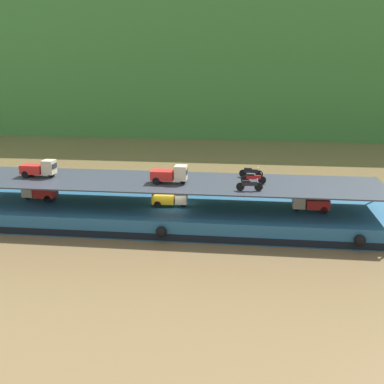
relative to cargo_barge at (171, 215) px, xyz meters
name	(u,v)px	position (x,y,z in m)	size (l,w,h in m)	color
ground_plane	(171,224)	(0.00, 0.02, -0.75)	(400.00, 400.00, 0.00)	brown
hillside_far_bank	(222,29)	(0.00, 58.41, 17.52)	(129.21, 32.85, 32.43)	#387533
cargo_barge	(171,215)	(0.00, 0.00, 0.00)	(33.85, 8.36, 1.50)	#23567A
cargo_rack	(171,182)	(0.00, 0.02, 2.69)	(32.25, 6.94, 2.00)	#2D333D
mini_truck_lower_stern	(39,192)	(-10.95, 0.40, 1.44)	(2.76, 1.23, 1.38)	red
mini_truck_lower_aft	(171,198)	(0.01, -0.03, 1.44)	(2.78, 1.28, 1.38)	gold
mini_truck_lower_mid	(310,203)	(10.62, -0.02, 1.44)	(2.75, 1.22, 1.38)	red
mini_truck_upper_stern	(39,168)	(-10.66, 0.19, 3.44)	(2.76, 1.24, 1.38)	red
mini_truck_upper_mid	(170,174)	(0.06, -0.57, 3.44)	(2.74, 1.20, 1.38)	red
motorcycle_upper_port	(249,185)	(6.05, -2.06, 3.18)	(1.90, 0.55, 0.87)	black
motorcycle_upper_centre	(253,178)	(6.33, 0.02, 3.18)	(1.90, 0.55, 0.87)	black
motorcycle_upper_stbd	(251,172)	(6.13, 2.11, 3.18)	(1.90, 0.55, 0.87)	black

